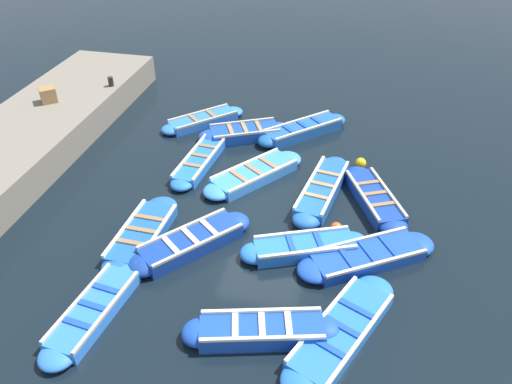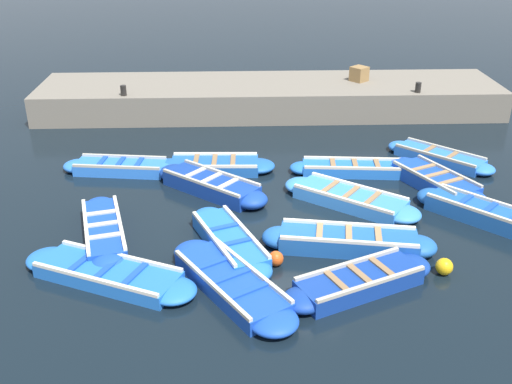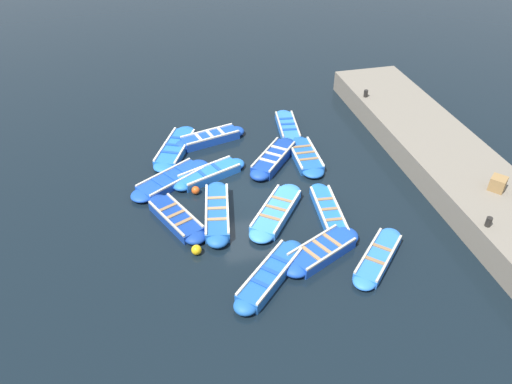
# 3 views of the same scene
# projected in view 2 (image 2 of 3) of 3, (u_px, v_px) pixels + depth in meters

# --- Properties ---
(ground_plane) EXTENTS (120.00, 120.00, 0.00)m
(ground_plane) POSITION_uv_depth(u_px,v_px,m) (289.00, 218.00, 14.67)
(ground_plane) COLOR black
(boat_alongside) EXTENTS (2.95, 3.28, 0.46)m
(boat_alongside) POSITION_uv_depth(u_px,v_px,m) (211.00, 185.00, 15.89)
(boat_alongside) COLOR navy
(boat_alongside) RESTS_ON ground
(boat_far_corner) EXTENTS (1.05, 3.74, 0.36)m
(boat_far_corner) POSITION_uv_depth(u_px,v_px,m) (355.00, 169.00, 17.00)
(boat_far_corner) COLOR blue
(boat_far_corner) RESTS_ON ground
(boat_tucked) EXTENTS (1.22, 3.43, 0.37)m
(boat_tucked) POSITION_uv_depth(u_px,v_px,m) (121.00, 167.00, 17.09)
(boat_tucked) COLOR blue
(boat_tucked) RESTS_ON ground
(boat_broadside) EXTENTS (2.88, 2.93, 0.35)m
(boat_broadside) POSITION_uv_depth(u_px,v_px,m) (439.00, 157.00, 17.79)
(boat_broadside) COLOR blue
(boat_broadside) RESTS_ON ground
(boat_outer_right) EXTENTS (3.72, 2.83, 0.38)m
(boat_outer_right) POSITION_uv_depth(u_px,v_px,m) (231.00, 283.00, 11.86)
(boat_outer_right) COLOR #1947B7
(boat_outer_right) RESTS_ON ground
(boat_inner_gap) EXTENTS (2.50, 3.99, 0.36)m
(boat_inner_gap) POSITION_uv_depth(u_px,v_px,m) (108.00, 274.00, 12.18)
(boat_inner_gap) COLOR blue
(boat_inner_gap) RESTS_ON ground
(boat_end_of_row) EXTENTS (2.17, 3.44, 0.42)m
(boat_end_of_row) POSITION_uv_depth(u_px,v_px,m) (359.00, 282.00, 11.86)
(boat_end_of_row) COLOR navy
(boat_end_of_row) RESTS_ON ground
(boat_mid_row) EXTENTS (1.43, 3.93, 0.46)m
(boat_mid_row) POSITION_uv_depth(u_px,v_px,m) (348.00, 242.00, 13.24)
(boat_mid_row) COLOR #1E59AD
(boat_mid_row) RESTS_ON ground
(boat_bow_out) EXTENTS (1.11, 3.50, 0.37)m
(boat_bow_out) POSITION_uv_depth(u_px,v_px,m) (215.00, 166.00, 17.18)
(boat_bow_out) COLOR #1E59AD
(boat_bow_out) RESTS_ON ground
(boat_stern_in) EXTENTS (3.19, 3.16, 0.45)m
(boat_stern_in) POSITION_uv_depth(u_px,v_px,m) (488.00, 215.00, 14.37)
(boat_stern_in) COLOR #1E59AD
(boat_stern_in) RESTS_ON ground
(boat_centre) EXTENTS (3.54, 1.62, 0.45)m
(boat_centre) POSITION_uv_depth(u_px,v_px,m) (104.00, 232.00, 13.65)
(boat_centre) COLOR #1947B7
(boat_centre) RESTS_ON ground
(boat_drifting) EXTENTS (3.44, 2.02, 0.41)m
(boat_drifting) POSITION_uv_depth(u_px,v_px,m) (230.00, 242.00, 13.30)
(boat_drifting) COLOR blue
(boat_drifting) RESTS_ON ground
(boat_near_quay) EXTENTS (3.00, 3.54, 0.39)m
(boat_near_quay) POSITION_uv_depth(u_px,v_px,m) (350.00, 199.00, 15.24)
(boat_near_quay) COLOR #3884E0
(boat_near_quay) RESTS_ON ground
(boat_outer_left) EXTENTS (3.41, 2.29, 0.45)m
(boat_outer_left) POSITION_uv_depth(u_px,v_px,m) (435.00, 181.00, 16.14)
(boat_outer_left) COLOR #1947B7
(boat_outer_left) RESTS_ON ground
(quay_wall) EXTENTS (3.50, 16.67, 1.04)m
(quay_wall) POSITION_uv_depth(u_px,v_px,m) (269.00, 97.00, 22.07)
(quay_wall) COLOR slate
(quay_wall) RESTS_ON ground
(bollard_north) EXTENTS (0.20, 0.20, 0.35)m
(bollard_north) POSITION_uv_depth(u_px,v_px,m) (418.00, 87.00, 20.68)
(bollard_north) COLOR black
(bollard_north) RESTS_ON quay_wall
(bollard_mid_north) EXTENTS (0.20, 0.20, 0.35)m
(bollard_mid_north) POSITION_uv_depth(u_px,v_px,m) (123.00, 90.00, 20.34)
(bollard_mid_north) COLOR black
(bollard_mid_north) RESTS_ON quay_wall
(wooden_crate) EXTENTS (0.74, 0.74, 0.53)m
(wooden_crate) POSITION_uv_depth(u_px,v_px,m) (359.00, 74.00, 21.98)
(wooden_crate) COLOR olive
(wooden_crate) RESTS_ON quay_wall
(buoy_orange_near) EXTENTS (0.36, 0.36, 0.36)m
(buoy_orange_near) POSITION_uv_depth(u_px,v_px,m) (444.00, 267.00, 12.37)
(buoy_orange_near) COLOR #EAB214
(buoy_orange_near) RESTS_ON ground
(buoy_yellow_far) EXTENTS (0.33, 0.33, 0.33)m
(buoy_yellow_far) POSITION_uv_depth(u_px,v_px,m) (276.00, 259.00, 12.68)
(buoy_yellow_far) COLOR #E05119
(buoy_yellow_far) RESTS_ON ground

